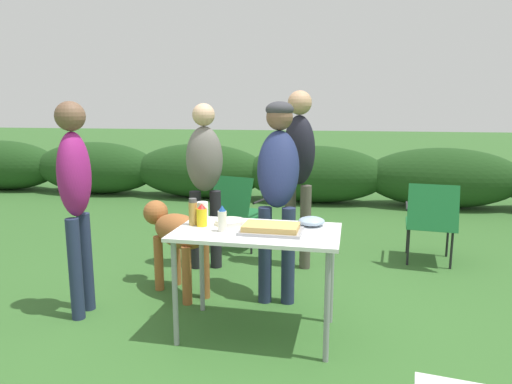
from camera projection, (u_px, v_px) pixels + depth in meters
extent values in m
plane|color=#336028|center=(257.00, 333.00, 3.19)|extent=(60.00, 60.00, 0.00)
ellipsoid|color=#1E4219|center=(2.00, 165.00, 8.79)|extent=(2.40, 0.90, 0.94)
ellipsoid|color=#1E4219|center=(96.00, 168.00, 8.38)|extent=(2.40, 0.90, 0.94)
ellipsoid|color=#1E4219|center=(200.00, 171.00, 7.97)|extent=(2.40, 0.90, 0.94)
ellipsoid|color=#1E4219|center=(314.00, 174.00, 7.56)|extent=(2.40, 0.90, 0.94)
ellipsoid|color=#1E4219|center=(442.00, 178.00, 7.15)|extent=(2.40, 0.90, 0.94)
cube|color=white|center=(257.00, 232.00, 3.06)|extent=(1.10, 0.64, 0.02)
cylinder|color=gray|center=(175.00, 294.00, 2.96)|extent=(0.04, 0.04, 0.71)
cylinder|color=gray|center=(327.00, 307.00, 2.76)|extent=(0.04, 0.04, 0.71)
cylinder|color=gray|center=(202.00, 266.00, 3.48)|extent=(0.04, 0.04, 0.71)
cylinder|color=gray|center=(331.00, 276.00, 3.28)|extent=(0.04, 0.04, 0.71)
cube|color=#9E9EA3|center=(271.00, 231.00, 2.99)|extent=(0.41, 0.26, 0.02)
cube|color=tan|center=(271.00, 227.00, 2.99)|extent=(0.36, 0.22, 0.04)
cylinder|color=white|center=(230.00, 222.00, 3.20)|extent=(0.21, 0.21, 0.03)
ellipsoid|color=#99B2CC|center=(312.00, 221.00, 3.17)|extent=(0.18, 0.18, 0.06)
cylinder|color=white|center=(203.00, 212.00, 3.28)|extent=(0.08, 0.08, 0.14)
cylinder|color=silver|center=(222.00, 221.00, 3.02)|extent=(0.06, 0.06, 0.14)
cone|color=#194793|center=(222.00, 208.00, 3.00)|extent=(0.05, 0.05, 0.04)
cylinder|color=yellow|center=(202.00, 217.00, 3.15)|extent=(0.07, 0.07, 0.12)
cone|color=red|center=(202.00, 206.00, 3.14)|extent=(0.06, 0.06, 0.03)
cylinder|color=#B2893D|center=(193.00, 214.00, 3.18)|extent=(0.06, 0.06, 0.16)
cylinder|color=#4C4C4C|center=(193.00, 200.00, 3.16)|extent=(0.05, 0.05, 0.03)
cylinder|color=#232D4C|center=(265.00, 255.00, 3.64)|extent=(0.11, 0.11, 0.78)
cylinder|color=#232D4C|center=(288.00, 256.00, 3.62)|extent=(0.11, 0.11, 0.78)
ellipsoid|color=navy|center=(278.00, 168.00, 3.62)|extent=(0.38, 0.49, 0.68)
sphere|color=brown|center=(280.00, 117.00, 3.66)|extent=(0.22, 0.22, 0.22)
ellipsoid|color=#333338|center=(280.00, 109.00, 3.65)|extent=(0.23, 0.23, 0.13)
cylinder|color=#4C473D|center=(290.00, 224.00, 4.54)|extent=(0.11, 0.11, 0.82)
cylinder|color=#4C473D|center=(305.00, 227.00, 4.42)|extent=(0.11, 0.11, 0.82)
ellipsoid|color=black|center=(299.00, 150.00, 4.34)|extent=(0.41, 0.37, 0.66)
sphere|color=tan|center=(300.00, 103.00, 4.26)|extent=(0.23, 0.23, 0.23)
cylinder|color=#232D4C|center=(75.00, 269.00, 3.34)|extent=(0.10, 0.10, 0.77)
cylinder|color=#232D4C|center=(86.00, 262.00, 3.50)|extent=(0.10, 0.10, 0.77)
ellipsoid|color=#931E70|center=(74.00, 174.00, 3.29)|extent=(0.24, 0.32, 0.62)
sphere|color=brown|center=(70.00, 116.00, 3.22)|extent=(0.21, 0.21, 0.21)
cylinder|color=black|center=(196.00, 230.00, 4.43)|extent=(0.11, 0.11, 0.76)
cylinder|color=black|center=(216.00, 229.00, 4.45)|extent=(0.11, 0.11, 0.76)
ellipsoid|color=slate|center=(204.00, 159.00, 4.31)|extent=(0.41, 0.35, 0.62)
sphere|color=#DBAD89|center=(204.00, 115.00, 4.24)|extent=(0.21, 0.21, 0.21)
cylinder|color=#9E5B2D|center=(187.00, 276.00, 3.62)|extent=(0.08, 0.08, 0.48)
cylinder|color=#9E5B2D|center=(205.00, 270.00, 3.74)|extent=(0.08, 0.08, 0.48)
cylinder|color=#9E5B2D|center=(159.00, 263.00, 3.91)|extent=(0.08, 0.08, 0.48)
cylinder|color=#9E5B2D|center=(176.00, 258.00, 4.03)|extent=(0.08, 0.08, 0.48)
ellipsoid|color=#9E5B2D|center=(180.00, 231.00, 3.77)|extent=(0.68, 0.58, 0.28)
sphere|color=#9E5B2D|center=(156.00, 212.00, 4.01)|extent=(0.22, 0.22, 0.22)
cone|color=#9E5B2D|center=(150.00, 208.00, 4.07)|extent=(0.20, 0.18, 0.15)
cylinder|color=#9E5B2D|center=(207.00, 238.00, 3.51)|extent=(0.19, 0.15, 0.11)
cube|color=#19602D|center=(430.00, 224.00, 4.63)|extent=(0.50, 0.50, 0.03)
cube|color=#19602D|center=(433.00, 208.00, 4.33)|extent=(0.47, 0.20, 0.44)
cylinder|color=black|center=(408.00, 247.00, 4.54)|extent=(0.02, 0.02, 0.38)
cylinder|color=black|center=(451.00, 250.00, 4.42)|extent=(0.02, 0.02, 0.38)
cylinder|color=black|center=(408.00, 236.00, 4.91)|extent=(0.02, 0.02, 0.38)
cylinder|color=black|center=(447.00, 239.00, 4.80)|extent=(0.02, 0.02, 0.38)
cylinder|color=black|center=(407.00, 206.00, 4.67)|extent=(0.06, 0.41, 0.02)
cylinder|color=black|center=(455.00, 209.00, 4.53)|extent=(0.06, 0.41, 0.02)
cube|color=#19602D|center=(244.00, 213.00, 5.11)|extent=(0.57, 0.57, 0.03)
cube|color=#19602D|center=(231.00, 198.00, 4.83)|extent=(0.49, 0.28, 0.44)
cylinder|color=black|center=(220.00, 232.00, 5.07)|extent=(0.02, 0.02, 0.38)
cylinder|color=black|center=(251.00, 237.00, 4.88)|extent=(0.02, 0.02, 0.38)
cylinder|color=black|center=(238.00, 224.00, 5.41)|extent=(0.02, 0.02, 0.38)
cylinder|color=black|center=(268.00, 228.00, 5.23)|extent=(0.02, 0.02, 0.38)
cylinder|color=black|center=(227.00, 196.00, 5.19)|extent=(0.14, 0.40, 0.02)
cylinder|color=black|center=(262.00, 200.00, 4.97)|extent=(0.14, 0.40, 0.02)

